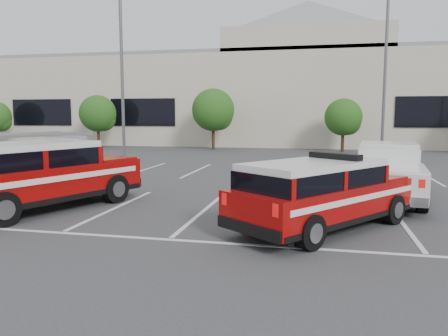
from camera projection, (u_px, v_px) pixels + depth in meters
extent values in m
plane|color=#39393C|center=(202.00, 212.00, 12.55)|extent=(120.00, 120.00, 0.00)
cube|color=silver|center=(232.00, 187.00, 16.92)|extent=(23.00, 15.00, 0.01)
cube|color=beige|center=(286.00, 102.00, 43.11)|extent=(60.00, 15.00, 8.00)
cube|color=gray|center=(287.00, 59.00, 42.60)|extent=(60.00, 15.00, 0.30)
cube|color=beige|center=(307.00, 47.00, 40.62)|extent=(14.00, 12.00, 2.00)
pyramid|color=gray|center=(308.00, 19.00, 40.31)|extent=(15.98, 15.98, 3.20)
sphere|color=#275516|center=(1.00, 121.00, 38.99)|extent=(1.85, 1.85, 1.85)
cylinder|color=#3F2B19|center=(99.00, 138.00, 36.94)|extent=(0.24, 0.24, 1.67)
sphere|color=#275516|center=(98.00, 113.00, 36.69)|extent=(3.07, 3.07, 3.07)
sphere|color=#275516|center=(103.00, 119.00, 36.86)|extent=(2.05, 2.05, 2.05)
cylinder|color=#3F2B19|center=(213.00, 138.00, 34.83)|extent=(0.24, 0.24, 1.84)
sphere|color=#275516|center=(213.00, 110.00, 34.56)|extent=(3.37, 3.37, 3.37)
sphere|color=#275516|center=(219.00, 116.00, 34.73)|extent=(2.24, 2.24, 2.24)
cylinder|color=#3F2B19|center=(343.00, 142.00, 32.75)|extent=(0.24, 0.24, 1.51)
sphere|color=#275516|center=(343.00, 117.00, 32.53)|extent=(2.77, 2.77, 2.77)
sphere|color=#275516|center=(349.00, 123.00, 32.69)|extent=(1.85, 1.85, 1.85)
cube|color=#59595E|center=(124.00, 160.00, 25.86)|extent=(0.60, 0.60, 0.20)
cylinder|color=#59595E|center=(122.00, 76.00, 25.26)|extent=(0.18, 0.18, 10.00)
cube|color=#59595E|center=(381.00, 159.00, 26.59)|extent=(0.60, 0.60, 0.20)
cylinder|color=#59595E|center=(385.00, 77.00, 25.99)|extent=(0.18, 0.18, 10.00)
cube|color=#8B0706|center=(325.00, 199.00, 10.72)|extent=(4.70, 5.33, 0.80)
cube|color=black|center=(314.00, 176.00, 10.34)|extent=(3.65, 4.02, 0.42)
cube|color=silver|center=(314.00, 165.00, 10.30)|extent=(3.57, 3.94, 0.15)
cube|color=black|center=(335.00, 156.00, 10.81)|extent=(1.29, 1.07, 0.14)
cube|color=silver|center=(387.00, 175.00, 14.55)|extent=(2.87, 6.22, 0.87)
cube|color=black|center=(388.00, 154.00, 14.98)|extent=(2.17, 2.36, 0.45)
cube|color=silver|center=(389.00, 145.00, 14.94)|extent=(2.13, 2.31, 0.17)
cube|color=#8B0706|center=(43.00, 180.00, 12.91)|extent=(4.25, 6.17, 0.95)
cube|color=black|center=(24.00, 158.00, 12.36)|extent=(3.41, 4.43, 0.50)
cube|color=silver|center=(23.00, 146.00, 12.32)|extent=(3.33, 4.34, 0.18)
cube|color=#A5A5A8|center=(23.00, 135.00, 12.28)|extent=(3.32, 4.09, 0.07)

